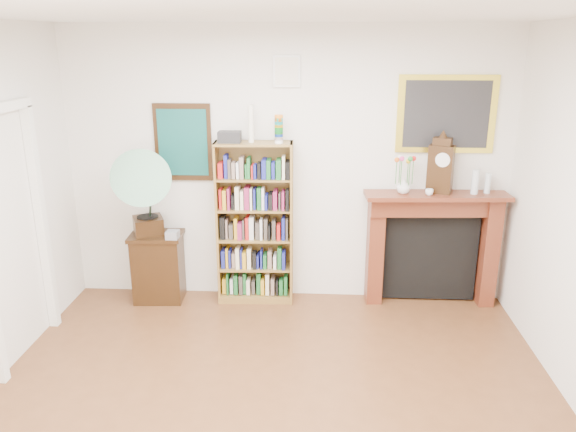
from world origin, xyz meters
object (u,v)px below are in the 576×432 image
(teacup, at_px, (429,192))
(bookshelf, at_px, (254,215))
(side_cabinet, at_px, (158,267))
(gramophone, at_px, (140,188))
(mantel_clock, at_px, (441,167))
(bottle_left, at_px, (475,182))
(cd_stack, at_px, (173,235))
(bottle_right, at_px, (488,183))
(fireplace, at_px, (432,238))
(flower_vase, at_px, (404,186))

(teacup, bearing_deg, bookshelf, 177.28)
(side_cabinet, relative_size, gramophone, 0.78)
(side_cabinet, height_order, mantel_clock, mantel_clock)
(mantel_clock, xyz_separation_m, teacup, (-0.11, -0.10, -0.23))
(gramophone, bearing_deg, side_cabinet, 36.31)
(mantel_clock, height_order, bottle_left, mantel_clock)
(cd_stack, relative_size, mantel_clock, 0.22)
(gramophone, bearing_deg, bookshelf, -13.72)
(side_cabinet, xyz_separation_m, bottle_left, (3.19, 0.05, 0.95))
(bottle_left, bearing_deg, bottle_right, 16.64)
(fireplace, height_order, flower_vase, flower_vase)
(gramophone, distance_m, bottle_left, 3.28)
(fireplace, distance_m, flower_vase, 0.66)
(gramophone, bearing_deg, bottle_left, -20.38)
(fireplace, distance_m, bottle_left, 0.71)
(flower_vase, height_order, teacup, flower_vase)
(fireplace, bearing_deg, bottle_left, -12.09)
(teacup, bearing_deg, cd_stack, -177.90)
(bookshelf, xyz_separation_m, fireplace, (1.81, 0.05, -0.23))
(cd_stack, xyz_separation_m, flower_vase, (2.29, 0.15, 0.50))
(side_cabinet, distance_m, mantel_clock, 3.05)
(teacup, distance_m, bottle_left, 0.47)
(bookshelf, height_order, mantel_clock, bookshelf)
(bookshelf, xyz_separation_m, bottle_right, (2.31, 0.04, 0.36))
(side_cabinet, bearing_deg, bottle_left, -2.32)
(bottle_left, bearing_deg, fireplace, 171.10)
(gramophone, height_order, flower_vase, gramophone)
(cd_stack, relative_size, bottle_left, 0.50)
(mantel_clock, bearing_deg, flower_vase, -149.60)
(side_cabinet, distance_m, bottle_left, 3.33)
(gramophone, distance_m, mantel_clock, 2.94)
(fireplace, xyz_separation_m, gramophone, (-2.91, -0.25, 0.55))
(side_cabinet, bearing_deg, fireplace, -1.07)
(cd_stack, height_order, teacup, teacup)
(bottle_left, height_order, bottle_right, bottle_left)
(bookshelf, distance_m, teacup, 1.75)
(bookshelf, relative_size, flower_vase, 13.44)
(bookshelf, bearing_deg, gramophone, -172.35)
(gramophone, relative_size, cd_stack, 7.77)
(bookshelf, relative_size, cd_stack, 16.13)
(gramophone, height_order, bottle_right, gramophone)
(teacup, bearing_deg, mantel_clock, 42.72)
(fireplace, relative_size, bottle_right, 7.15)
(cd_stack, height_order, bottle_left, bottle_left)
(bottle_left, bearing_deg, flower_vase, -178.31)
(bottle_left, bearing_deg, mantel_clock, 176.38)
(side_cabinet, height_order, teacup, teacup)
(fireplace, bearing_deg, cd_stack, -178.19)
(side_cabinet, distance_m, cd_stack, 0.47)
(teacup, height_order, bottle_left, bottle_left)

